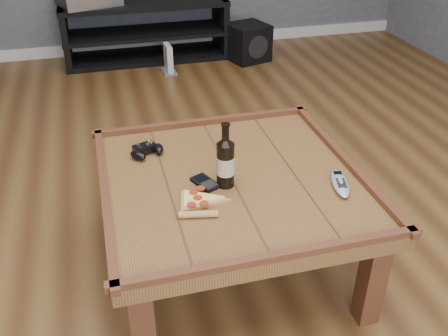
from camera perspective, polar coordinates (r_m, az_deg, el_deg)
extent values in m
plane|color=#4B2C15|center=(2.23, 0.76, -10.92)|extent=(6.00, 6.00, 0.00)
cube|color=silver|center=(4.81, -9.10, 13.74)|extent=(5.00, 0.02, 0.10)
cube|color=#553518|center=(1.97, 0.85, -1.89)|extent=(1.00, 1.00, 0.06)
cube|color=#472413|center=(1.75, -9.27, -17.53)|extent=(0.08, 0.08, 0.39)
cube|color=#472413|center=(1.95, 16.52, -12.21)|extent=(0.08, 0.08, 0.39)
cube|color=#472413|center=(2.39, -11.72, -2.38)|extent=(0.08, 0.08, 0.39)
cube|color=#472413|center=(2.54, 7.39, 0.33)|extent=(0.08, 0.08, 0.39)
cube|color=#472413|center=(2.35, -2.34, 5.32)|extent=(1.03, 0.03, 0.03)
cube|color=#472413|center=(1.58, 5.68, -10.08)|extent=(1.03, 0.03, 0.03)
cube|color=#472413|center=(2.11, 13.66, 1.00)|extent=(0.03, 1.03, 0.03)
cube|color=#472413|center=(1.89, -13.46, -2.87)|extent=(0.03, 1.03, 0.03)
cube|color=black|center=(4.47, -9.18, 18.08)|extent=(1.40, 0.45, 0.04)
cube|color=black|center=(4.53, -8.91, 15.01)|extent=(1.40, 0.45, 0.03)
cube|color=black|center=(4.60, -8.69, 12.51)|extent=(1.40, 0.45, 0.04)
cube|color=black|center=(4.51, -17.64, 14.12)|extent=(0.05, 0.44, 0.50)
cube|color=black|center=(4.64, -0.39, 16.03)|extent=(0.05, 0.44, 0.50)
cylinder|color=black|center=(1.86, 0.17, 0.35)|extent=(0.07, 0.07, 0.18)
cone|color=black|center=(1.81, 0.17, 3.18)|extent=(0.07, 0.07, 0.03)
cylinder|color=black|center=(1.79, 0.18, 4.06)|extent=(0.03, 0.03, 0.06)
cylinder|color=black|center=(1.78, 0.18, 4.99)|extent=(0.03, 0.03, 0.01)
cylinder|color=#C3B58D|center=(1.86, 0.17, 0.35)|extent=(0.07, 0.07, 0.07)
cube|color=black|center=(2.13, -9.05, 2.24)|extent=(0.11, 0.09, 0.03)
ellipsoid|color=black|center=(2.09, -9.78, 1.43)|extent=(0.08, 0.08, 0.04)
ellipsoid|color=black|center=(2.13, -7.49, 2.20)|extent=(0.04, 0.08, 0.04)
cylinder|color=black|center=(2.12, -9.80, 2.59)|extent=(0.02, 0.02, 0.01)
cylinder|color=black|center=(2.12, -8.73, 2.66)|extent=(0.02, 0.02, 0.01)
cylinder|color=yellow|center=(2.15, -8.54, 3.05)|extent=(0.01, 0.01, 0.01)
cylinder|color=red|center=(2.15, -8.23, 3.03)|extent=(0.01, 0.01, 0.01)
cylinder|color=#0C33CC|center=(2.14, -8.64, 2.90)|extent=(0.01, 0.01, 0.01)
cylinder|color=#0C9919|center=(2.14, -8.32, 2.87)|extent=(0.01, 0.01, 0.01)
cylinder|color=tan|center=(1.74, -2.97, -5.29)|extent=(0.14, 0.05, 0.02)
cylinder|color=#A72C15|center=(1.78, -3.72, -4.19)|extent=(0.03, 0.03, 0.00)
cylinder|color=#A72C15|center=(1.78, -2.28, -4.05)|extent=(0.03, 0.03, 0.00)
cylinder|color=#A72C15|center=(1.81, -3.02, -3.41)|extent=(0.03, 0.03, 0.00)
cylinder|color=#A72C15|center=(1.84, -3.51, -2.79)|extent=(0.03, 0.03, 0.00)
cylinder|color=#A72C15|center=(1.86, -2.67, -2.31)|extent=(0.03, 0.03, 0.00)
cube|color=black|center=(1.91, -2.18, -1.69)|extent=(0.10, 0.13, 0.01)
cube|color=black|center=(1.93, -2.69, -1.14)|extent=(0.06, 0.06, 0.00)
cube|color=black|center=(1.89, -1.66, -1.87)|extent=(0.07, 0.06, 0.00)
ellipsoid|color=#979DA4|center=(1.95, 13.13, -1.70)|extent=(0.11, 0.20, 0.03)
cube|color=black|center=(1.98, 12.86, -0.55)|extent=(0.04, 0.03, 0.00)
cube|color=black|center=(1.93, 13.26, -1.67)|extent=(0.05, 0.07, 0.00)
cylinder|color=#ADB1B8|center=(4.20, -16.31, 17.81)|extent=(0.06, 0.03, 0.06)
cube|color=black|center=(4.48, 2.74, 14.16)|extent=(0.39, 0.39, 0.31)
cylinder|color=black|center=(4.36, 3.91, 13.61)|extent=(0.19, 0.06, 0.20)
cube|color=slate|center=(4.25, -6.29, 10.93)|extent=(0.11, 0.19, 0.02)
cube|color=silver|center=(4.21, -6.39, 12.41)|extent=(0.05, 0.17, 0.22)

